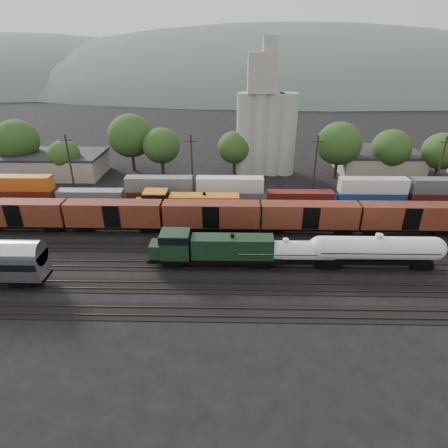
{
  "coord_description": "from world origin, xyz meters",
  "views": [
    {
      "loc": [
        -4.34,
        -48.67,
        27.39
      ],
      "look_at": [
        -5.34,
        2.0,
        3.0
      ],
      "focal_mm": 30.0,
      "sensor_mm": 36.0,
      "label": 1
    }
  ],
  "objects_px": {
    "orange_locomotive": "(185,205)",
    "tank_car_a": "(285,251)",
    "grain_silo": "(266,125)",
    "green_locomotive": "(209,248)"
  },
  "relations": [
    {
      "from": "green_locomotive",
      "to": "grain_silo",
      "type": "distance_m",
      "value": 43.18
    },
    {
      "from": "green_locomotive",
      "to": "grain_silo",
      "type": "height_order",
      "value": "grain_silo"
    },
    {
      "from": "orange_locomotive",
      "to": "tank_car_a",
      "type": "bearing_deg",
      "value": -44.77
    },
    {
      "from": "orange_locomotive",
      "to": "grain_silo",
      "type": "height_order",
      "value": "grain_silo"
    },
    {
      "from": "grain_silo",
      "to": "tank_car_a",
      "type": "bearing_deg",
      "value": -90.45
    },
    {
      "from": "green_locomotive",
      "to": "orange_locomotive",
      "type": "relative_size",
      "value": 0.93
    },
    {
      "from": "green_locomotive",
      "to": "orange_locomotive",
      "type": "bearing_deg",
      "value": 108.11
    },
    {
      "from": "grain_silo",
      "to": "green_locomotive",
      "type": "bearing_deg",
      "value": -104.42
    },
    {
      "from": "green_locomotive",
      "to": "orange_locomotive",
      "type": "xyz_separation_m",
      "value": [
        -4.91,
        15.0,
        0.05
      ]
    },
    {
      "from": "tank_car_a",
      "to": "grain_silo",
      "type": "height_order",
      "value": "grain_silo"
    }
  ]
}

